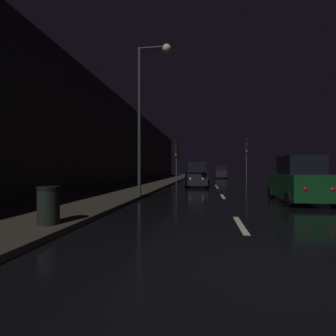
{
  "coord_description": "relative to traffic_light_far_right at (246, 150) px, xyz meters",
  "views": [
    {
      "loc": [
        -0.93,
        -4.05,
        1.51
      ],
      "look_at": [
        -4.65,
        20.95,
        1.6
      ],
      "focal_mm": 27.09,
      "sensor_mm": 36.0,
      "label": 1
    }
  ],
  "objects": [
    {
      "name": "streetlamp_overhead",
      "position": [
        -7.85,
        -19.74,
        1.23
      ],
      "size": [
        1.7,
        0.44,
        7.73
      ],
      "color": "#2D2D30",
      "rests_on": "ground"
    },
    {
      "name": "sidewalk_left",
      "position": [
        -10.38,
        -3.62,
        -3.77
      ],
      "size": [
        4.4,
        84.0,
        0.15
      ],
      "primitive_type": "cube",
      "color": "#38332B",
      "rests_on": "ground"
    },
    {
      "name": "trash_bin_curbside",
      "position": [
        -8.79,
        -26.44,
        -3.22
      ],
      "size": [
        0.55,
        0.55,
        0.93
      ],
      "color": "black",
      "rests_on": "sidewalk_left"
    },
    {
      "name": "car_distant_taillights",
      "position": [
        -2.55,
        9.58,
        -2.91
      ],
      "size": [
        1.87,
        4.04,
        2.04
      ],
      "rotation": [
        0.0,
        0.0,
        1.57
      ],
      "color": "black",
      "rests_on": "ground"
    },
    {
      "name": "car_approaching_headlights",
      "position": [
        -5.66,
        -10.55,
        -2.89
      ],
      "size": [
        1.92,
        4.16,
        2.09
      ],
      "rotation": [
        0.0,
        0.0,
        -1.57
      ],
      "color": "black",
      "rests_on": "ground"
    },
    {
      "name": "traffic_light_far_right",
      "position": [
        0.0,
        0.0,
        0.0
      ],
      "size": [
        0.34,
        0.47,
        5.25
      ],
      "rotation": [
        0.0,
        0.0,
        -1.68
      ],
      "color": "#38383A",
      "rests_on": "ground"
    },
    {
      "name": "lane_centerline",
      "position": [
        -4.04,
        -15.93,
        -3.84
      ],
      "size": [
        0.16,
        17.74,
        0.01
      ],
      "color": "beige",
      "rests_on": "ground"
    },
    {
      "name": "car_parked_right_near",
      "position": [
        -0.8,
        -20.03,
        -2.89
      ],
      "size": [
        1.91,
        4.14,
        2.09
      ],
      "rotation": [
        0.0,
        0.0,
        1.57
      ],
      "color": "#0F3819",
      "rests_on": "ground"
    },
    {
      "name": "traffic_light_far_left",
      "position": [
        -8.09,
        -5.13,
        -0.53
      ],
      "size": [
        0.35,
        0.48,
        4.6
      ],
      "rotation": [
        0.0,
        0.0,
        -1.71
      ],
      "color": "#38383A",
      "rests_on": "ground"
    },
    {
      "name": "building_facade_left",
      "position": [
        -12.98,
        -7.12,
        0.15
      ],
      "size": [
        0.8,
        63.0,
        7.98
      ],
      "primitive_type": "cube",
      "color": "#2D2B28",
      "rests_on": "ground"
    },
    {
      "name": "ground",
      "position": [
        -4.04,
        -3.62,
        -3.85
      ],
      "size": [
        25.08,
        84.0,
        0.02
      ],
      "primitive_type": "cube",
      "color": "black"
    }
  ]
}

